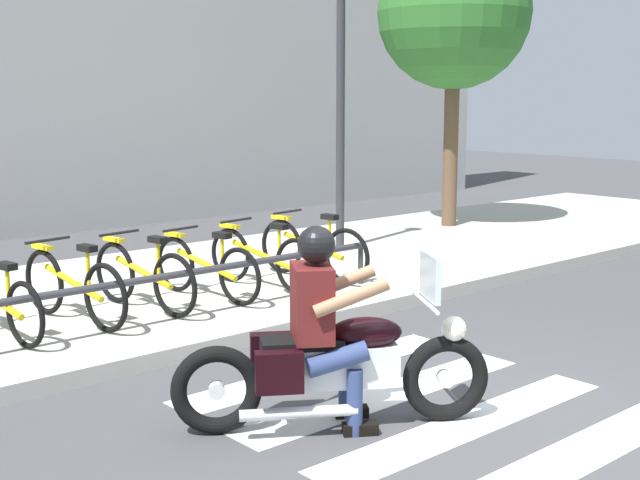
# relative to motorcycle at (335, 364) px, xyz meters

# --- Properties ---
(ground_plane) EXTENTS (48.00, 48.00, 0.00)m
(ground_plane) POSITION_rel_motorcycle_xyz_m (0.83, -0.59, -0.46)
(ground_plane) COLOR #424244
(sidewalk) EXTENTS (24.00, 4.40, 0.15)m
(sidewalk) POSITION_rel_motorcycle_xyz_m (0.83, 4.14, -0.38)
(sidewalk) COLOR #B7B2A8
(sidewalk) RESTS_ON ground
(crosswalk_stripe_1) EXTENTS (2.80, 0.40, 0.01)m
(crosswalk_stripe_1) POSITION_rel_motorcycle_xyz_m (0.74, -1.39, -0.45)
(crosswalk_stripe_1) COLOR white
(crosswalk_stripe_1) RESTS_ON ground
(crosswalk_stripe_2) EXTENTS (2.80, 0.40, 0.01)m
(crosswalk_stripe_2) POSITION_rel_motorcycle_xyz_m (0.74, -0.59, -0.45)
(crosswalk_stripe_2) COLOR white
(crosswalk_stripe_2) RESTS_ON ground
(crosswalk_stripe_3) EXTENTS (2.80, 0.40, 0.01)m
(crosswalk_stripe_3) POSITION_rel_motorcycle_xyz_m (0.74, 0.21, -0.45)
(crosswalk_stripe_3) COLOR white
(crosswalk_stripe_3) RESTS_ON ground
(crosswalk_stripe_4) EXTENTS (2.80, 0.40, 0.01)m
(crosswalk_stripe_4) POSITION_rel_motorcycle_xyz_m (0.74, 1.01, -0.45)
(crosswalk_stripe_4) COLOR white
(crosswalk_stripe_4) RESTS_ON ground
(motorcycle) EXTENTS (1.95, 1.31, 1.22)m
(motorcycle) POSITION_rel_motorcycle_xyz_m (0.00, 0.00, 0.00)
(motorcycle) COLOR black
(motorcycle) RESTS_ON ground
(rider) EXTENTS (0.77, 0.73, 1.43)m
(rider) POSITION_rel_motorcycle_xyz_m (-0.06, 0.05, 0.37)
(rider) COLOR #591919
(rider) RESTS_ON ground
(bicycle_3) EXTENTS (0.48, 1.66, 0.78)m
(bicycle_3) POSITION_rel_motorcycle_xyz_m (-0.38, 3.27, 0.05)
(bicycle_3) COLOR black
(bicycle_3) RESTS_ON sidewalk
(bicycle_4) EXTENTS (0.48, 1.59, 0.78)m
(bicycle_4) POSITION_rel_motorcycle_xyz_m (0.37, 3.27, 0.05)
(bicycle_4) COLOR black
(bicycle_4) RESTS_ON sidewalk
(bicycle_5) EXTENTS (0.48, 1.62, 0.74)m
(bicycle_5) POSITION_rel_motorcycle_xyz_m (1.12, 3.27, 0.03)
(bicycle_5) COLOR black
(bicycle_5) RESTS_ON sidewalk
(bicycle_6) EXTENTS (0.48, 1.66, 0.76)m
(bicycle_6) POSITION_rel_motorcycle_xyz_m (1.87, 3.27, 0.04)
(bicycle_6) COLOR black
(bicycle_6) RESTS_ON sidewalk
(bicycle_7) EXTENTS (0.48, 1.67, 0.79)m
(bicycle_7) POSITION_rel_motorcycle_xyz_m (2.62, 3.27, 0.05)
(bicycle_7) COLOR black
(bicycle_7) RESTS_ON sidewalk
(bike_rack) EXTENTS (5.86, 0.07, 0.49)m
(bike_rack) POSITION_rel_motorcycle_xyz_m (-0.01, 2.71, 0.12)
(bike_rack) COLOR #333338
(bike_rack) RESTS_ON sidewalk
(street_lamp) EXTENTS (0.28, 0.28, 3.90)m
(street_lamp) POSITION_rel_motorcycle_xyz_m (4.24, 4.54, 1.94)
(street_lamp) COLOR #2D2D33
(street_lamp) RESTS_ON ground
(tree_near_rack) EXTENTS (2.48, 2.48, 4.87)m
(tree_near_rack) POSITION_rel_motorcycle_xyz_m (7.09, 4.94, 3.15)
(tree_near_rack) COLOR brown
(tree_near_rack) RESTS_ON ground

